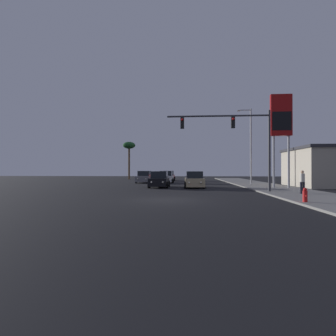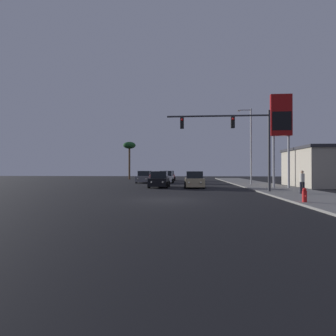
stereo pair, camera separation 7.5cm
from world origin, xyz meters
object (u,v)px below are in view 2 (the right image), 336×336
Objects in this scene: car_grey at (144,177)px; gas_station_sign at (281,120)px; palm_tree_far at (129,147)px; car_tan at (194,180)px; traffic_light_mast at (238,133)px; fire_hydrant at (305,195)px; car_red at (169,176)px; car_white at (166,177)px; pedestrian_on_sidewalk at (302,181)px; street_lamp at (250,142)px; car_black at (159,180)px.

car_grey is 0.48× the size of gas_station_sign.
car_grey is at bearing -68.67° from palm_tree_far.
car_tan is at bearing -62.49° from palm_tree_far.
traffic_light_mast reaches higher than fire_hydrant.
traffic_light_mast is 8.56m from fire_hydrant.
gas_station_sign reaches higher than palm_tree_far.
fire_hydrant is at bearing 106.81° from car_red.
car_white is at bearing -71.86° from car_tan.
traffic_light_mast is at bearing 152.83° from pedestrian_on_sidewalk.
car_white is at bearing 122.51° from pedestrian_on_sidewalk.
gas_station_sign is 31.35m from palm_tree_far.
traffic_light_mast is at bearing -61.61° from palm_tree_far.
palm_tree_far is at bearing 116.16° from fire_hydrant.
palm_tree_far is (-20.24, 23.94, -0.35)m from gas_station_sign.
car_red is 7.18m from car_white.
car_tan and car_white have the same top height.
car_white is 12.40m from street_lamp.
gas_station_sign reaches higher than pedestrian_on_sidewalk.
gas_station_sign is (11.99, -11.00, 5.86)m from car_white.
car_black is at bearing -156.96° from street_lamp.
car_black is at bearing -7.81° from car_tan.
car_red is 27.18m from pedestrian_on_sidewalk.
car_white is (0.14, -7.18, 0.00)m from car_red.
car_tan is at bearing 172.79° from gas_station_sign.
car_black is 9.59m from car_white.
car_black is at bearing 173.25° from gas_station_sign.
car_grey is at bearing 67.48° from car_red.
traffic_light_mast is 10.77m from street_lamp.
pedestrian_on_sidewalk reaches higher than fire_hydrant.
fire_hydrant is (5.50, -12.59, -0.27)m from car_tan.
car_black is at bearing 140.36° from traffic_light_mast.
traffic_light_mast is at bearing 119.78° from car_tan.
car_red is at bearing -110.91° from car_grey.
car_white is 0.48× the size of street_lamp.
traffic_light_mast is 32.29m from palm_tree_far.
car_black is 0.48× the size of gas_station_sign.
car_black is 13.68m from pedestrian_on_sidewalk.
street_lamp is at bearing 93.66° from pedestrian_on_sidewalk.
car_grey is 0.48× the size of street_lamp.
car_black is 0.52× the size of traffic_light_mast.
traffic_light_mast reaches higher than car_black.
gas_station_sign is at bearing -74.59° from street_lamp.
car_red is 16.77m from car_black.
fire_hydrant is 0.10× the size of palm_tree_far.
fire_hydrant is at bearing -111.73° from pedestrian_on_sidewalk.
car_red is at bearing 130.38° from street_lamp.
car_tan is 13.74m from fire_hydrant.
palm_tree_far is (-5.14, 13.15, 5.50)m from car_grey.
gas_station_sign is (1.60, -5.82, 1.50)m from street_lamp.
car_red is at bearing 107.71° from traffic_light_mast.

